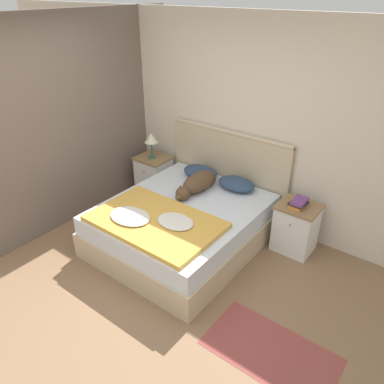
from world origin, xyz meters
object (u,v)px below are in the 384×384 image
Objects in this scene: book_stack at (299,203)px; nightstand_left at (154,176)px; dog at (197,183)px; bed at (182,225)px; pillow_right at (236,184)px; pillow_left at (200,172)px; table_lamp at (151,139)px; nightstand_right at (296,227)px.

nightstand_left is at bearing 179.41° from book_stack.
dog is (1.04, -0.32, 0.34)m from nightstand_left.
pillow_right is (0.28, 0.74, 0.34)m from bed.
pillow_left is at bearing 178.38° from book_stack.
pillow_left is 2.08× the size of book_stack.
book_stack is at bearing -0.59° from nightstand_left.
table_lamp reaches higher than book_stack.
nightstand_left is 1.22× the size of pillow_right.
table_lamp reaches higher than dog.
pillow_left is 0.56m from pillow_right.
nightstand_left is 0.73× the size of dog.
table_lamp reaches higher than pillow_left.
bed is 2.33× the size of dog.
table_lamp is (0.00, -0.02, 0.58)m from nightstand_left.
pillow_right is (0.56, 0.00, 0.00)m from pillow_left.
pillow_right reaches higher than nightstand_right.
pillow_right is at bearing 0.68° from nightstand_left.
bed is 5.21× the size of table_lamp.
bed is 1.46m from table_lamp.
table_lamp is (-1.39, -0.03, 0.28)m from pillow_right.
pillow_right is at bearing 177.30° from book_stack.
nightstand_right is at bearing 77.76° from book_stack.
nightstand_right is 1.43m from pillow_left.
dog is 1.23m from book_stack.
nightstand_right is at bearing 0.40° from table_lamp.
nightstand_left is 2.25m from book_stack.
book_stack is (-0.00, -0.02, 0.34)m from nightstand_right.
pillow_left is 0.88m from table_lamp.
dog is 2.24× the size of table_lamp.
pillow_right is (-0.84, 0.02, 0.30)m from nightstand_right.
nightstand_right is 1.22× the size of pillow_left.
nightstand_right is (1.11, 0.72, 0.04)m from bed.
book_stack is (0.83, -0.04, 0.04)m from pillow_right.
pillow_right is at bearing 43.39° from dog.
bed is 1.33m from nightstand_right.
nightstand_left is at bearing 162.69° from dog.
bed is 1.33m from nightstand_left.
nightstand_right is at bearing -1.13° from pillow_right.
dog is 1.11m from table_lamp.
nightstand_left is 1.63× the size of table_lamp.
pillow_left is at bearing 180.00° from pillow_right.
pillow_right is at bearing 178.87° from nightstand_right.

